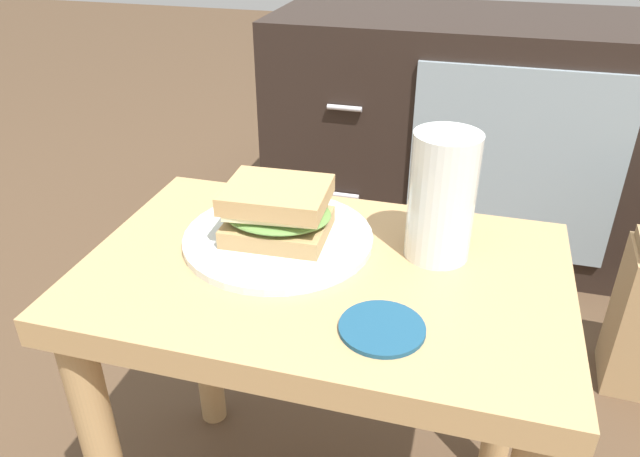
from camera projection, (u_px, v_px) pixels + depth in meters
side_table at (323, 328)px, 0.75m from camera, size 0.56×0.36×0.46m
tv_cabinet at (464, 133)px, 1.55m from camera, size 0.96×0.46×0.58m
plate at (278, 238)px, 0.75m from camera, size 0.23×0.23×0.01m
sandwich_front at (277, 211)px, 0.73m from camera, size 0.14×0.11×0.07m
beer_glass at (442, 200)px, 0.69m from camera, size 0.08×0.08×0.15m
coaster at (382, 328)px, 0.60m from camera, size 0.09×0.09×0.01m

